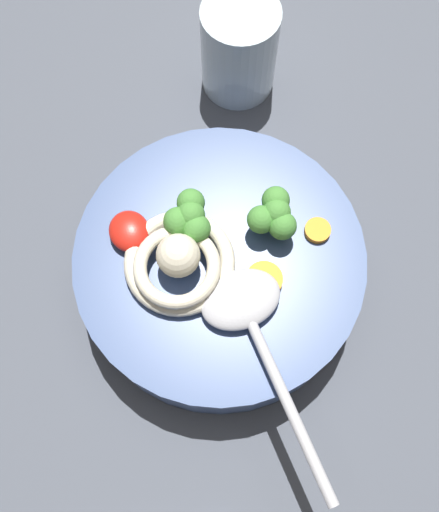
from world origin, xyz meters
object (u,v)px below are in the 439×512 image
(noodle_pile, at_px, (179,262))
(drinking_glass, at_px, (239,49))
(soup_bowl, at_px, (220,268))
(soup_spoon, at_px, (248,317))

(noodle_pile, height_order, drinking_glass, noodle_pile)
(soup_bowl, distance_m, soup_spoon, 0.07)
(noodle_pile, xyz_separation_m, soup_spoon, (0.06, 0.03, -0.00))
(noodle_pile, distance_m, drinking_glass, 0.22)
(soup_bowl, xyz_separation_m, soup_spoon, (0.05, -0.00, 0.04))
(soup_bowl, bearing_deg, drinking_glass, 151.84)
(soup_bowl, bearing_deg, soup_spoon, -0.16)
(soup_bowl, relative_size, drinking_glass, 2.46)
(noodle_pile, bearing_deg, soup_spoon, 28.51)
(noodle_pile, xyz_separation_m, drinking_glass, (-0.18, 0.13, -0.03))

